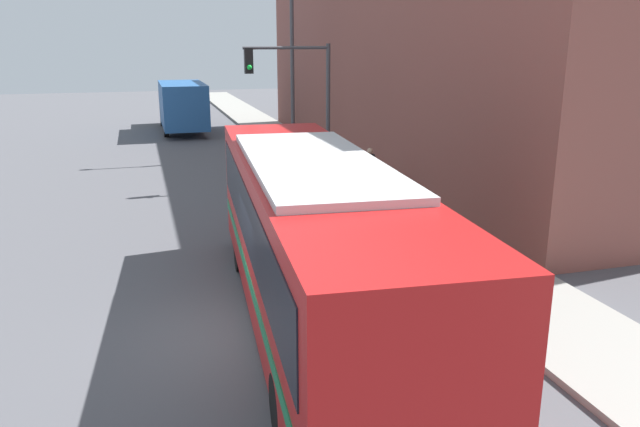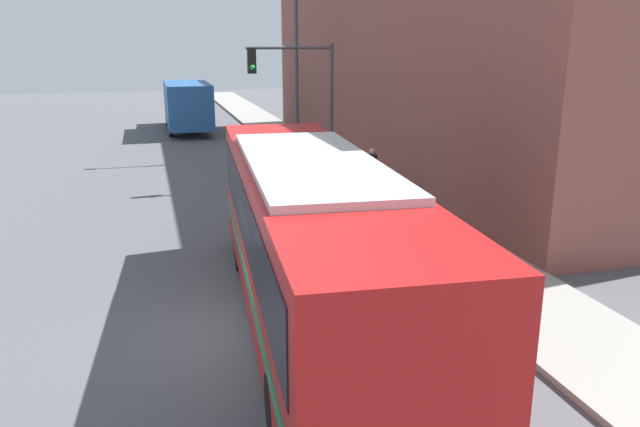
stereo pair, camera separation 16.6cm
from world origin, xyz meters
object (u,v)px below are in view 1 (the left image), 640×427
(parking_meter, at_px, (335,164))
(street_lamp, at_px, (285,50))
(fire_hydrant, at_px, (389,213))
(delivery_truck, at_px, (182,105))
(city_bus, at_px, (313,235))
(pedestrian_near_corner, at_px, (370,173))
(traffic_light_pole, at_px, (299,88))

(parking_meter, distance_m, street_lamp, 8.50)
(fire_hydrant, bearing_deg, delivery_truck, 100.73)
(delivery_truck, relative_size, parking_meter, 6.50)
(street_lamp, bearing_deg, city_bus, -101.59)
(delivery_truck, bearing_deg, pedestrian_near_corner, -75.88)
(street_lamp, bearing_deg, fire_hydrant, -89.55)
(delivery_truck, bearing_deg, street_lamp, -66.87)
(parking_meter, bearing_deg, fire_hydrant, -90.00)
(traffic_light_pole, xyz_separation_m, pedestrian_near_corner, (1.58, -3.44, -2.63))
(parking_meter, height_order, street_lamp, street_lamp)
(fire_hydrant, bearing_deg, street_lamp, 90.45)
(traffic_light_pole, distance_m, parking_meter, 3.19)
(street_lamp, height_order, pedestrian_near_corner, street_lamp)
(delivery_truck, distance_m, parking_meter, 17.79)
(delivery_truck, height_order, pedestrian_near_corner, delivery_truck)
(street_lamp, xyz_separation_m, pedestrian_near_corner, (0.69, -9.52, -3.90))
(fire_hydrant, distance_m, parking_meter, 5.22)
(traffic_light_pole, distance_m, street_lamp, 6.28)
(city_bus, relative_size, parking_meter, 9.08)
(delivery_truck, height_order, fire_hydrant, delivery_truck)
(fire_hydrant, height_order, parking_meter, parking_meter)
(parking_meter, bearing_deg, pedestrian_near_corner, -73.62)
(street_lamp, bearing_deg, parking_meter, -89.23)
(delivery_truck, bearing_deg, fire_hydrant, -79.27)
(delivery_truck, distance_m, pedestrian_near_corner, 19.86)
(parking_meter, bearing_deg, city_bus, -109.61)
(traffic_light_pole, relative_size, parking_meter, 4.00)
(city_bus, bearing_deg, traffic_light_pole, 81.03)
(city_bus, height_order, traffic_light_pole, traffic_light_pole)
(delivery_truck, height_order, parking_meter, delivery_truck)
(pedestrian_near_corner, bearing_deg, delivery_truck, 104.12)
(parking_meter, distance_m, pedestrian_near_corner, 2.08)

